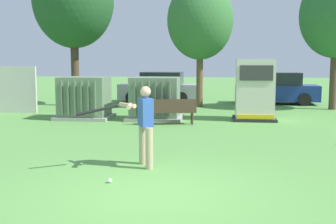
# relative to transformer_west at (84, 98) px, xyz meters

# --- Properties ---
(ground_plane) EXTENTS (96.00, 96.00, 0.00)m
(ground_plane) POSITION_rel_transformer_west_xyz_m (4.14, -9.11, -0.79)
(ground_plane) COLOR #5B9947
(transformer_west) EXTENTS (2.10, 1.70, 1.62)m
(transformer_west) POSITION_rel_transformer_west_xyz_m (0.00, 0.00, 0.00)
(transformer_west) COLOR #9E9B93
(transformer_west) RESTS_ON ground
(transformer_mid_west) EXTENTS (2.10, 1.70, 1.62)m
(transformer_mid_west) POSITION_rel_transformer_west_xyz_m (2.76, 0.06, 0.00)
(transformer_mid_west) COLOR #9E9B93
(transformer_mid_west) RESTS_ON ground
(generator_enclosure) EXTENTS (1.60, 1.40, 2.30)m
(generator_enclosure) POSITION_rel_transformer_west_xyz_m (6.53, 0.38, 0.35)
(generator_enclosure) COLOR #262626
(generator_enclosure) RESTS_ON ground
(park_bench) EXTENTS (1.84, 0.74, 0.92)m
(park_bench) POSITION_rel_transformer_west_xyz_m (3.51, -1.19, -0.25)
(park_bench) COLOR #4C3828
(park_bench) RESTS_ON ground
(batter) EXTENTS (1.53, 1.00, 1.74)m
(batter) POSITION_rel_transformer_west_xyz_m (3.60, -7.21, 0.19)
(batter) COLOR tan
(batter) RESTS_ON ground
(sports_ball) EXTENTS (0.09, 0.09, 0.09)m
(sports_ball) POSITION_rel_transformer_west_xyz_m (3.19, -8.52, -0.74)
(sports_ball) COLOR white
(sports_ball) RESTS_ON ground
(tree_left) EXTENTS (3.91, 3.91, 7.46)m
(tree_left) POSITION_rel_transformer_west_xyz_m (-1.87, 4.45, 4.33)
(tree_left) COLOR #4C3828
(tree_left) RESTS_ON ground
(tree_center_left) EXTENTS (3.14, 3.14, 6.00)m
(tree_center_left) POSITION_rel_transformer_west_xyz_m (4.24, 4.75, 3.33)
(tree_center_left) COLOR brown
(tree_center_left) RESTS_ON ground
(tree_center_right) EXTENTS (3.24, 3.24, 6.19)m
(tree_center_right) POSITION_rel_transformer_west_xyz_m (10.36, 4.33, 3.46)
(tree_center_right) COLOR #4C3828
(tree_center_right) RESTS_ON ground
(parked_car_leftmost) EXTENTS (4.27, 2.07, 1.62)m
(parked_car_leftmost) POSITION_rel_transformer_west_xyz_m (2.05, 6.63, -0.04)
(parked_car_leftmost) COLOR #B2B2B7
(parked_car_leftmost) RESTS_ON ground
(parked_car_left_of_center) EXTENTS (4.26, 2.03, 1.62)m
(parked_car_left_of_center) POSITION_rel_transformer_west_xyz_m (8.15, 6.61, -0.04)
(parked_car_left_of_center) COLOR navy
(parked_car_left_of_center) RESTS_ON ground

